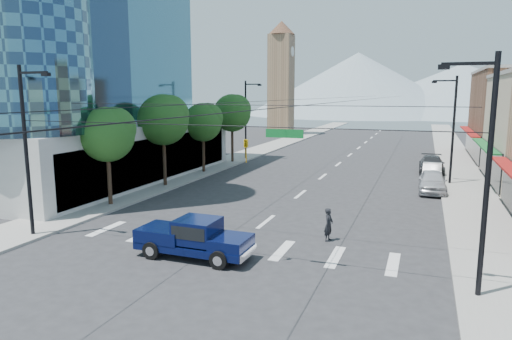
% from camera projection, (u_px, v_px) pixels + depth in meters
% --- Properties ---
extents(ground, '(160.00, 160.00, 0.00)m').
position_uv_depth(ground, '(225.00, 255.00, 21.67)').
color(ground, '#28282B').
rests_on(ground, ground).
extents(sidewalk_left, '(4.00, 120.00, 0.15)m').
position_uv_depth(sidewalk_left, '(264.00, 149.00, 62.76)').
color(sidewalk_left, gray).
rests_on(sidewalk_left, ground).
extents(sidewalk_right, '(4.00, 120.00, 0.15)m').
position_uv_depth(sidewalk_right, '(453.00, 157.00, 54.54)').
color(sidewalk_right, gray).
rests_on(sidewalk_right, ground).
extents(office_tower, '(29.50, 27.00, 30.00)m').
position_uv_depth(office_tower, '(20.00, 16.00, 41.08)').
color(office_tower, '#B7B7B2').
rests_on(office_tower, ground).
extents(clock_tower, '(4.80, 4.80, 20.40)m').
position_uv_depth(clock_tower, '(281.00, 76.00, 82.89)').
color(clock_tower, '#8C6B4C').
rests_on(clock_tower, ground).
extents(mountain_left, '(80.00, 80.00, 22.00)m').
position_uv_depth(mountain_left, '(358.00, 84.00, 163.70)').
color(mountain_left, gray).
rests_on(mountain_left, ground).
extents(mountain_right, '(90.00, 90.00, 18.00)m').
position_uv_depth(mountain_right, '(462.00, 89.00, 161.28)').
color(mountain_right, gray).
rests_on(mountain_right, ground).
extents(tree_near, '(3.65, 3.64, 6.71)m').
position_uv_depth(tree_near, '(109.00, 133.00, 30.28)').
color(tree_near, black).
rests_on(tree_near, ground).
extents(tree_midnear, '(4.09, 4.09, 7.52)m').
position_uv_depth(tree_midnear, '(165.00, 118.00, 36.65)').
color(tree_midnear, black).
rests_on(tree_midnear, ground).
extents(tree_midfar, '(3.65, 3.64, 6.71)m').
position_uv_depth(tree_midfar, '(205.00, 121.00, 43.22)').
color(tree_midfar, black).
rests_on(tree_midfar, ground).
extents(tree_far, '(4.09, 4.09, 7.52)m').
position_uv_depth(tree_far, '(233.00, 112.00, 49.60)').
color(tree_far, black).
rests_on(tree_far, ground).
extents(signal_rig, '(21.80, 0.20, 9.00)m').
position_uv_depth(signal_rig, '(218.00, 161.00, 19.91)').
color(signal_rig, black).
rests_on(signal_rig, ground).
extents(lamp_pole_nw, '(2.00, 0.25, 9.00)m').
position_uv_depth(lamp_pole_nw, '(247.00, 117.00, 52.25)').
color(lamp_pole_nw, black).
rests_on(lamp_pole_nw, ground).
extents(lamp_pole_ne, '(2.00, 0.25, 9.00)m').
position_uv_depth(lamp_pole_ne, '(452.00, 126.00, 37.54)').
color(lamp_pole_ne, black).
rests_on(lamp_pole_ne, ground).
extents(pickup_truck, '(5.54, 2.21, 1.87)m').
position_uv_depth(pickup_truck, '(193.00, 237.00, 21.21)').
color(pickup_truck, '#08103D').
rests_on(pickup_truck, ground).
extents(pedestrian, '(0.53, 0.70, 1.74)m').
position_uv_depth(pedestrian, '(329.00, 225.00, 23.59)').
color(pedestrian, black).
rests_on(pedestrian, ground).
extents(parked_car_near, '(2.11, 5.05, 1.71)m').
position_uv_depth(parked_car_near, '(432.00, 182.00, 35.19)').
color(parked_car_near, silver).
rests_on(parked_car_near, ground).
extents(parked_car_mid, '(1.68, 4.54, 1.48)m').
position_uv_depth(parked_car_mid, '(432.00, 172.00, 40.35)').
color(parked_car_mid, '#BABABA').
rests_on(parked_car_mid, ground).
extents(parked_car_far, '(2.36, 5.63, 1.62)m').
position_uv_depth(parked_car_far, '(432.00, 165.00, 43.77)').
color(parked_car_far, '#303133').
rests_on(parked_car_far, ground).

